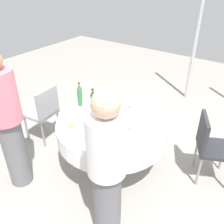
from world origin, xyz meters
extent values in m
plane|color=gray|center=(0.00, 0.00, 0.00)|extent=(10.00, 10.00, 0.00)
cylinder|color=white|center=(0.00, 0.00, 0.72)|extent=(1.33, 1.33, 0.04)
cylinder|color=white|center=(0.00, 0.00, 0.59)|extent=(1.36, 1.36, 0.22)
cylinder|color=slate|center=(0.00, 0.00, 0.24)|extent=(0.14, 0.14, 0.48)
cylinder|color=slate|center=(0.00, 0.00, 0.01)|extent=(0.56, 0.56, 0.03)
cylinder|color=#8C5619|center=(-0.02, 0.09, 0.84)|extent=(0.07, 0.07, 0.20)
cone|color=#8C5619|center=(-0.02, 0.09, 0.98)|extent=(0.06, 0.06, 0.07)
cylinder|color=silver|center=(-0.02, 0.09, 1.02)|extent=(0.03, 0.03, 0.01)
cylinder|color=#2D6B38|center=(-0.53, 0.03, 0.86)|extent=(0.06, 0.06, 0.24)
cone|color=#2D6B38|center=(-0.53, 0.03, 1.02)|extent=(0.06, 0.06, 0.08)
cylinder|color=black|center=(-0.53, 0.03, 1.06)|extent=(0.03, 0.03, 0.01)
cylinder|color=#194728|center=(-0.34, 0.06, 0.84)|extent=(0.07, 0.07, 0.19)
cone|color=#194728|center=(-0.34, 0.06, 0.97)|extent=(0.06, 0.06, 0.08)
cylinder|color=black|center=(-0.34, 0.06, 1.01)|extent=(0.03, 0.03, 0.01)
cylinder|color=white|center=(-0.35, 0.37, 0.74)|extent=(0.06, 0.06, 0.00)
cylinder|color=white|center=(-0.35, 0.37, 0.78)|extent=(0.01, 0.01, 0.07)
cylinder|color=white|center=(-0.35, 0.37, 0.85)|extent=(0.07, 0.07, 0.07)
cylinder|color=white|center=(0.09, 0.08, 0.74)|extent=(0.06, 0.06, 0.00)
cylinder|color=white|center=(0.09, 0.08, 0.78)|extent=(0.01, 0.01, 0.08)
cylinder|color=white|center=(0.09, 0.08, 0.86)|extent=(0.07, 0.07, 0.07)
cylinder|color=white|center=(0.30, -0.07, 0.74)|extent=(0.06, 0.06, 0.00)
cylinder|color=white|center=(0.30, -0.07, 0.77)|extent=(0.01, 0.01, 0.06)
cylinder|color=white|center=(0.30, -0.07, 0.84)|extent=(0.07, 0.07, 0.06)
cylinder|color=white|center=(0.06, 0.34, 0.74)|extent=(0.06, 0.06, 0.00)
cylinder|color=white|center=(0.06, 0.34, 0.78)|extent=(0.01, 0.01, 0.07)
cylinder|color=white|center=(0.06, 0.34, 0.84)|extent=(0.07, 0.07, 0.06)
cylinder|color=maroon|center=(0.06, 0.34, 0.83)|extent=(0.06, 0.06, 0.02)
cylinder|color=white|center=(0.09, -0.18, 0.75)|extent=(0.24, 0.24, 0.02)
cylinder|color=white|center=(-0.27, -0.42, 0.75)|extent=(0.24, 0.24, 0.02)
ellipsoid|color=#8C9E59|center=(-0.27, -0.42, 0.77)|extent=(0.11, 0.10, 0.02)
cylinder|color=white|center=(-0.22, -0.11, 0.75)|extent=(0.22, 0.22, 0.02)
ellipsoid|color=tan|center=(-0.22, -0.11, 0.77)|extent=(0.10, 0.09, 0.02)
cube|color=silver|center=(-0.01, -0.51, 0.74)|extent=(0.18, 0.04, 0.00)
cube|color=silver|center=(0.22, -0.49, 0.74)|extent=(0.12, 0.15, 0.00)
cube|color=white|center=(0.48, -0.22, 0.75)|extent=(0.18, 0.18, 0.02)
cylinder|color=slate|center=(-0.76, -0.88, 0.45)|extent=(0.26, 0.26, 0.90)
cylinder|color=#D8727F|center=(-0.76, -0.88, 1.18)|extent=(0.34, 0.34, 0.58)
cylinder|color=slate|center=(0.52, -0.80, 0.41)|extent=(0.26, 0.26, 0.83)
cylinder|color=white|center=(0.52, -0.80, 1.10)|extent=(0.34, 0.34, 0.55)
sphere|color=#D8AD8C|center=(0.52, -0.80, 1.49)|extent=(0.23, 0.23, 0.23)
cube|color=#2D2D33|center=(1.13, 0.54, 0.45)|extent=(0.53, 0.53, 0.04)
cube|color=#2D2D33|center=(0.97, 0.47, 0.66)|extent=(0.21, 0.38, 0.42)
cylinder|color=gray|center=(1.21, 0.77, 0.21)|extent=(0.03, 0.03, 0.43)
cylinder|color=gray|center=(1.05, 0.32, 0.21)|extent=(0.03, 0.03, 0.43)
cylinder|color=gray|center=(0.90, 0.62, 0.21)|extent=(0.03, 0.03, 0.43)
cube|color=#99999E|center=(-1.23, -0.11, 0.45)|extent=(0.44, 0.44, 0.04)
cube|color=#99999E|center=(-1.05, -0.10, 0.66)|extent=(0.08, 0.40, 0.42)
cylinder|color=gray|center=(-1.41, 0.04, 0.21)|extent=(0.03, 0.03, 0.43)
cylinder|color=gray|center=(-1.38, -0.30, 0.21)|extent=(0.03, 0.03, 0.43)
cylinder|color=gray|center=(-1.07, 0.07, 0.21)|extent=(0.03, 0.03, 0.43)
cylinder|color=gray|center=(-1.04, -0.27, 0.21)|extent=(0.03, 0.03, 0.43)
cylinder|color=#B2B5B7|center=(0.08, 2.50, 1.35)|extent=(0.07, 0.07, 2.69)
camera|label=1|loc=(1.45, -2.04, 2.35)|focal=39.47mm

